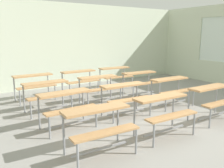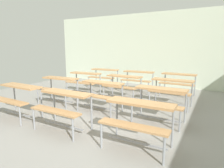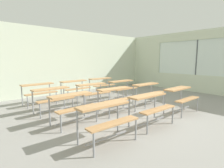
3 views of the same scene
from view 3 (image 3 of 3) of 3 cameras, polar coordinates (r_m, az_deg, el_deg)
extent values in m
cube|color=gray|center=(5.29, 7.78, -9.98)|extent=(10.00, 9.00, 0.05)
cube|color=beige|center=(8.68, -15.12, 7.05)|extent=(10.00, 0.12, 3.00)
cube|color=beige|center=(9.47, 28.23, -0.09)|extent=(0.12, 9.00, 0.85)
cube|color=beige|center=(9.47, 29.19, 14.13)|extent=(0.12, 9.00, 0.45)
cube|color=beige|center=(11.15, 11.25, 8.35)|extent=(0.12, 1.90, 1.70)
cube|color=silver|center=(9.59, 25.92, 7.79)|extent=(0.02, 4.20, 1.70)
cube|color=#4C5156|center=(9.59, 25.92, 7.79)|extent=(0.06, 0.05, 1.70)
cube|color=tan|center=(3.44, -2.87, -6.85)|extent=(1.11, 0.35, 0.04)
cube|color=tan|center=(3.29, 0.57, -12.69)|extent=(1.11, 0.25, 0.03)
cylinder|color=gray|center=(3.41, -11.24, -13.48)|extent=(0.04, 0.04, 0.72)
cylinder|color=gray|center=(3.95, 1.87, -10.32)|extent=(0.04, 0.04, 0.72)
cylinder|color=gray|center=(3.04, -5.96, -19.10)|extent=(0.04, 0.04, 0.44)
cylinder|color=gray|center=(3.63, 7.78, -14.45)|extent=(0.04, 0.04, 0.44)
cube|color=gray|center=(3.55, -1.39, -17.04)|extent=(1.00, 0.06, 0.03)
cube|color=tan|center=(4.41, 11.54, -3.70)|extent=(1.11, 0.34, 0.04)
cube|color=tan|center=(4.29, 14.81, -7.99)|extent=(1.10, 0.24, 0.03)
cylinder|color=gray|center=(4.22, 5.60, -9.14)|extent=(0.04, 0.04, 0.72)
cylinder|color=gray|center=(4.96, 13.78, -6.73)|extent=(0.04, 0.04, 0.72)
cylinder|color=gray|center=(3.92, 11.46, -12.78)|extent=(0.04, 0.04, 0.44)
cylinder|color=gray|center=(4.71, 19.19, -9.52)|extent=(0.04, 0.04, 0.44)
cube|color=gray|center=(4.49, 12.74, -11.74)|extent=(1.00, 0.05, 0.03)
cube|color=tan|center=(5.70, 20.68, -1.41)|extent=(1.10, 0.33, 0.04)
cube|color=tan|center=(5.62, 23.43, -4.60)|extent=(1.10, 0.23, 0.03)
cylinder|color=gray|center=(5.41, 16.68, -5.60)|extent=(0.04, 0.04, 0.72)
cylinder|color=gray|center=(6.27, 21.53, -3.99)|extent=(0.04, 0.04, 0.72)
cylinder|color=gray|center=(5.19, 21.83, -8.02)|extent=(0.04, 0.04, 0.44)
cylinder|color=gray|center=(6.08, 26.10, -5.97)|extent=(0.04, 0.04, 0.44)
cube|color=gray|center=(5.77, 21.61, -7.65)|extent=(1.00, 0.04, 0.03)
cube|color=tan|center=(4.51, -13.36, -3.49)|extent=(1.11, 0.38, 0.04)
cube|color=tan|center=(4.31, -11.05, -7.80)|extent=(1.11, 0.28, 0.03)
cylinder|color=gray|center=(4.49, -19.69, -8.52)|extent=(0.04, 0.04, 0.72)
cylinder|color=gray|center=(4.96, -9.06, -6.58)|extent=(0.04, 0.04, 0.72)
cylinder|color=gray|center=(4.06, -16.32, -12.21)|extent=(0.04, 0.04, 0.44)
cylinder|color=gray|center=(4.58, -5.02, -9.59)|extent=(0.04, 0.04, 0.44)
cube|color=gray|center=(4.55, -12.19, -11.43)|extent=(1.00, 0.08, 0.03)
cube|color=tan|center=(5.30, 0.73, -1.56)|extent=(1.12, 0.38, 0.04)
cube|color=tan|center=(5.12, 2.97, -5.12)|extent=(1.11, 0.28, 0.03)
cylinder|color=gray|center=(5.20, -4.58, -5.83)|extent=(0.04, 0.04, 0.72)
cylinder|color=gray|center=(5.80, 3.72, -4.38)|extent=(0.04, 0.04, 0.72)
cylinder|color=gray|center=(4.80, -0.89, -8.71)|extent=(0.04, 0.04, 0.44)
cylinder|color=gray|center=(5.44, 7.59, -6.77)|extent=(0.04, 0.04, 0.44)
cube|color=gray|center=(5.34, 1.66, -8.34)|extent=(1.00, 0.08, 0.03)
cube|color=tan|center=(6.38, 10.97, -0.09)|extent=(1.11, 0.34, 0.04)
cube|color=tan|center=(6.23, 13.18, -2.96)|extent=(1.10, 0.24, 0.03)
cylinder|color=gray|center=(6.16, 6.91, -3.69)|extent=(0.04, 0.04, 0.72)
cylinder|color=gray|center=(6.91, 12.62, -2.55)|extent=(0.04, 0.04, 0.72)
cylinder|color=gray|center=(5.84, 10.84, -5.83)|extent=(0.04, 0.04, 0.44)
cylinder|color=gray|center=(6.62, 16.36, -4.37)|extent=(0.04, 0.04, 0.44)
cube|color=gray|center=(6.41, 11.79, -5.72)|extent=(1.00, 0.05, 0.03)
cube|color=tan|center=(5.61, -19.37, -1.49)|extent=(1.11, 0.36, 0.04)
cube|color=tan|center=(5.38, -17.86, -4.87)|extent=(1.11, 0.26, 0.03)
cylinder|color=gray|center=(5.63, -24.46, -5.46)|extent=(0.04, 0.04, 0.72)
cylinder|color=gray|center=(6.01, -15.38, -4.21)|extent=(0.04, 0.04, 0.72)
cylinder|color=gray|center=(5.16, -22.39, -8.13)|extent=(0.04, 0.04, 0.44)
cylinder|color=gray|center=(5.57, -12.68, -6.55)|extent=(0.04, 0.04, 0.44)
cube|color=gray|center=(5.62, -18.50, -7.92)|extent=(1.00, 0.07, 0.03)
cube|color=tan|center=(6.30, -6.78, -0.10)|extent=(1.11, 0.36, 0.04)
cube|color=tan|center=(6.08, -5.14, -3.04)|extent=(1.11, 0.26, 0.03)
cylinder|color=gray|center=(6.24, -11.32, -3.64)|extent=(0.04, 0.04, 0.72)
cylinder|color=gray|center=(6.74, -3.77, -2.62)|extent=(0.04, 0.04, 0.72)
cylinder|color=gray|center=(5.79, -8.74, -5.88)|extent=(0.04, 0.04, 0.44)
cylinder|color=gray|center=(6.34, -0.88, -4.59)|extent=(0.04, 0.04, 0.44)
cube|color=gray|center=(6.30, -6.01, -5.83)|extent=(1.00, 0.07, 0.03)
cube|color=tan|center=(7.21, 2.92, 0.96)|extent=(1.11, 0.36, 0.04)
cube|color=tan|center=(7.02, 4.65, -1.56)|extent=(1.11, 0.26, 0.03)
cylinder|color=gray|center=(7.05, -0.89, -2.14)|extent=(0.04, 0.04, 0.72)
cylinder|color=gray|center=(7.70, 4.98, -1.31)|extent=(0.04, 0.04, 0.72)
cylinder|color=gray|center=(6.66, 2.04, -3.98)|extent=(0.04, 0.04, 0.44)
cylinder|color=gray|center=(7.34, 7.95, -2.92)|extent=(0.04, 0.04, 0.44)
cube|color=gray|center=(7.21, 3.63, -4.04)|extent=(1.00, 0.07, 0.03)
cube|color=tan|center=(6.80, -23.15, -0.09)|extent=(1.11, 0.37, 0.04)
cube|color=tan|center=(6.55, -22.03, -2.81)|extent=(1.11, 0.27, 0.03)
cylinder|color=gray|center=(6.84, -27.33, -3.37)|extent=(0.04, 0.04, 0.72)
cylinder|color=gray|center=(7.17, -19.64, -2.45)|extent=(0.04, 0.04, 0.72)
cylinder|color=gray|center=(6.35, -25.84, -5.38)|extent=(0.04, 0.04, 0.44)
cylinder|color=gray|center=(6.70, -17.67, -4.28)|extent=(0.04, 0.04, 0.44)
cube|color=gray|center=(6.78, -22.45, -5.41)|extent=(1.00, 0.08, 0.03)
cube|color=tan|center=(7.36, -12.41, 0.93)|extent=(1.11, 0.36, 0.04)
cube|color=tan|center=(7.13, -11.04, -1.53)|extent=(1.11, 0.26, 0.03)
cylinder|color=gray|center=(7.30, -16.27, -2.12)|extent=(0.04, 0.04, 0.72)
cylinder|color=gray|center=(7.79, -9.69, -1.29)|extent=(0.04, 0.04, 0.72)
cylinder|color=gray|center=(6.85, -14.15, -3.89)|extent=(0.04, 0.04, 0.44)
cylinder|color=gray|center=(7.37, -7.31, -2.88)|extent=(0.04, 0.04, 0.44)
cube|color=gray|center=(7.34, -11.71, -3.97)|extent=(1.00, 0.06, 0.03)
cube|color=tan|center=(8.16, -3.84, 1.78)|extent=(1.11, 0.37, 0.04)
cube|color=tan|center=(7.94, -2.51, -0.42)|extent=(1.11, 0.27, 0.03)
cylinder|color=gray|center=(8.06, -7.31, -0.93)|extent=(0.04, 0.04, 0.72)
cylinder|color=gray|center=(8.61, -1.60, -0.29)|extent=(0.04, 0.04, 0.72)
cylinder|color=gray|center=(7.62, -5.15, -2.47)|extent=(0.04, 0.04, 0.44)
cylinder|color=gray|center=(8.20, 0.70, -1.70)|extent=(0.04, 0.04, 0.44)
cube|color=gray|center=(8.14, -3.24, -2.64)|extent=(1.00, 0.08, 0.03)
camera|label=1|loc=(0.72, 113.91, 19.93)|focal=38.35mm
camera|label=2|loc=(6.02, 51.31, 5.12)|focal=31.03mm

